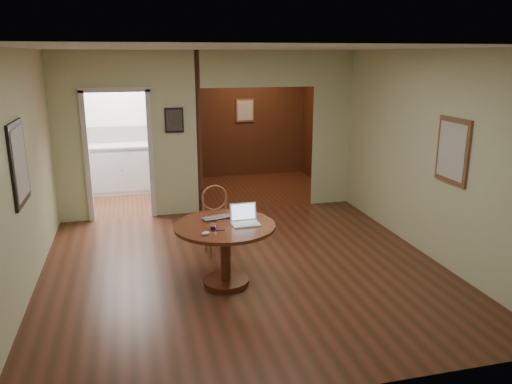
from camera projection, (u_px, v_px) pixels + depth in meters
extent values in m
plane|color=#402112|center=(245.00, 269.00, 6.32)|extent=(5.00, 5.00, 0.00)
plane|color=silver|center=(244.00, 48.00, 5.60)|extent=(5.00, 5.00, 0.00)
plane|color=beige|center=(320.00, 236.00, 3.63)|extent=(5.00, 0.00, 5.00)
plane|color=beige|center=(18.00, 177.00, 5.38)|extent=(0.00, 5.00, 5.00)
plane|color=beige|center=(430.00, 155.00, 6.55)|extent=(0.00, 5.00, 5.00)
cube|color=beige|center=(68.00, 139.00, 7.77)|extent=(0.50, 2.70, 0.04)
cube|color=beige|center=(175.00, 135.00, 8.16)|extent=(0.80, 2.70, 0.04)
cube|color=beige|center=(331.00, 129.00, 8.81)|extent=(0.70, 2.70, 0.04)
plane|color=white|center=(127.00, 121.00, 9.85)|extent=(2.70, 0.00, 2.70)
plane|color=#371A10|center=(245.00, 115.00, 10.91)|extent=(2.70, 0.00, 2.70)
cube|color=#371A10|center=(190.00, 124.00, 9.42)|extent=(0.08, 2.50, 2.70)
cube|color=black|center=(19.00, 164.00, 5.34)|extent=(0.03, 0.70, 0.90)
cube|color=brown|center=(453.00, 151.00, 6.04)|extent=(0.03, 0.60, 0.80)
cube|color=black|center=(174.00, 120.00, 8.07)|extent=(0.30, 0.03, 0.40)
cube|color=beige|center=(245.00, 110.00, 10.86)|extent=(0.40, 0.03, 0.50)
cube|color=white|center=(128.00, 134.00, 9.90)|extent=(2.00, 0.02, 0.32)
cylinder|color=maroon|center=(226.00, 281.00, 5.94)|extent=(0.55, 0.55, 0.05)
cylinder|color=maroon|center=(225.00, 254.00, 5.85)|extent=(0.12, 0.12, 0.64)
cylinder|color=maroon|center=(225.00, 226.00, 5.76)|extent=(1.18, 1.18, 0.04)
cylinder|color=#9A5B36|center=(218.00, 224.00, 6.73)|extent=(0.42, 0.42, 0.03)
cylinder|color=#9A5B36|center=(210.00, 243.00, 6.61)|extent=(0.03, 0.03, 0.42)
cylinder|color=#9A5B36|center=(231.00, 241.00, 6.70)|extent=(0.03, 0.03, 0.42)
cylinder|color=#9A5B36|center=(206.00, 236.00, 6.87)|extent=(0.03, 0.03, 0.42)
cylinder|color=#9A5B36|center=(225.00, 234.00, 6.95)|extent=(0.03, 0.03, 0.42)
cylinder|color=#9A5B36|center=(203.00, 210.00, 6.76)|extent=(0.02, 0.02, 0.34)
cylinder|color=#9A5B36|center=(226.00, 207.00, 6.86)|extent=(0.02, 0.02, 0.34)
torus|color=#9A5B36|center=(214.00, 198.00, 6.78)|extent=(0.36, 0.05, 0.36)
cube|color=white|center=(246.00, 224.00, 5.74)|extent=(0.32, 0.23, 0.02)
cube|color=silver|center=(246.00, 224.00, 5.71)|extent=(0.27, 0.12, 0.00)
cube|color=white|center=(243.00, 212.00, 5.84)|extent=(0.32, 0.07, 0.21)
cube|color=#8C9BB3|center=(243.00, 212.00, 5.83)|extent=(0.28, 0.05, 0.17)
imported|color=silver|center=(219.00, 219.00, 5.90)|extent=(0.39, 0.31, 0.03)
ellipsoid|color=white|center=(206.00, 233.00, 5.40)|extent=(0.11, 0.07, 0.04)
cylinder|color=#0C1758|center=(219.00, 230.00, 5.54)|extent=(0.14, 0.02, 0.01)
cube|color=silver|center=(130.00, 169.00, 9.81)|extent=(2.00, 0.55, 0.90)
cube|color=#B7B8B3|center=(129.00, 145.00, 9.69)|extent=(2.06, 0.60, 0.04)
sphere|color=#B20C0C|center=(122.00, 170.00, 9.49)|extent=(0.03, 0.03, 0.03)
sphere|color=#B20C0C|center=(175.00, 167.00, 9.73)|extent=(0.03, 0.03, 0.03)
ellipsoid|color=beige|center=(170.00, 136.00, 9.83)|extent=(0.29, 0.26, 0.26)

